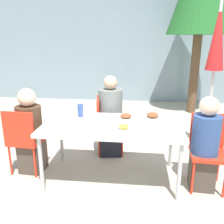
{
  "coord_description": "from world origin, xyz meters",
  "views": [
    {
      "loc": [
        0.31,
        -2.8,
        1.73
      ],
      "look_at": [
        0.0,
        0.0,
        0.88
      ],
      "focal_mm": 40.0,
      "sensor_mm": 36.0,
      "label": 1
    }
  ],
  "objects_px": {
    "drinking_cup": "(74,128)",
    "chair_right": "(208,145)",
    "chair_left": "(24,137)",
    "bottle": "(80,112)",
    "person_far": "(110,118)",
    "closed_umbrella": "(216,49)",
    "salad_bowl": "(76,122)",
    "person_left": "(30,133)",
    "person_right": "(205,146)",
    "chair_far": "(105,121)"
  },
  "relations": [
    {
      "from": "drinking_cup",
      "to": "chair_right",
      "type": "bearing_deg",
      "value": 11.67
    },
    {
      "from": "chair_left",
      "to": "bottle",
      "type": "relative_size",
      "value": 3.73
    },
    {
      "from": "person_far",
      "to": "closed_umbrella",
      "type": "distance_m",
      "value": 1.82
    },
    {
      "from": "person_far",
      "to": "bottle",
      "type": "bearing_deg",
      "value": -35.44
    },
    {
      "from": "chair_left",
      "to": "salad_bowl",
      "type": "height_order",
      "value": "chair_left"
    },
    {
      "from": "chair_left",
      "to": "drinking_cup",
      "type": "distance_m",
      "value": 0.86
    },
    {
      "from": "drinking_cup",
      "to": "closed_umbrella",
      "type": "bearing_deg",
      "value": 37.12
    },
    {
      "from": "person_far",
      "to": "bottle",
      "type": "height_order",
      "value": "person_far"
    },
    {
      "from": "closed_umbrella",
      "to": "drinking_cup",
      "type": "height_order",
      "value": "closed_umbrella"
    },
    {
      "from": "person_far",
      "to": "bottle",
      "type": "relative_size",
      "value": 5.17
    },
    {
      "from": "person_left",
      "to": "person_right",
      "type": "xyz_separation_m",
      "value": [
        2.15,
        -0.16,
        -0.0
      ]
    },
    {
      "from": "chair_right",
      "to": "salad_bowl",
      "type": "bearing_deg",
      "value": 6.0
    },
    {
      "from": "person_left",
      "to": "chair_right",
      "type": "distance_m",
      "value": 2.21
    },
    {
      "from": "person_far",
      "to": "salad_bowl",
      "type": "distance_m",
      "value": 0.83
    },
    {
      "from": "closed_umbrella",
      "to": "drinking_cup",
      "type": "bearing_deg",
      "value": -142.88
    },
    {
      "from": "chair_left",
      "to": "bottle",
      "type": "xyz_separation_m",
      "value": [
        0.73,
        0.1,
        0.33
      ]
    },
    {
      "from": "chair_far",
      "to": "closed_umbrella",
      "type": "distance_m",
      "value": 1.92
    },
    {
      "from": "person_right",
      "to": "person_left",
      "type": "bearing_deg",
      "value": 0.22
    },
    {
      "from": "chair_far",
      "to": "person_far",
      "type": "bearing_deg",
      "value": 58.04
    },
    {
      "from": "chair_far",
      "to": "closed_umbrella",
      "type": "relative_size",
      "value": 0.39
    },
    {
      "from": "closed_umbrella",
      "to": "bottle",
      "type": "bearing_deg",
      "value": -152.78
    },
    {
      "from": "chair_left",
      "to": "bottle",
      "type": "bearing_deg",
      "value": 11.77
    },
    {
      "from": "person_right",
      "to": "chair_far",
      "type": "xyz_separation_m",
      "value": [
        -1.26,
        0.82,
        -0.02
      ]
    },
    {
      "from": "drinking_cup",
      "to": "salad_bowl",
      "type": "bearing_deg",
      "value": 99.13
    },
    {
      "from": "chair_right",
      "to": "drinking_cup",
      "type": "distance_m",
      "value": 1.57
    },
    {
      "from": "drinking_cup",
      "to": "bottle",
      "type": "bearing_deg",
      "value": 92.79
    },
    {
      "from": "person_left",
      "to": "person_far",
      "type": "relative_size",
      "value": 0.93
    },
    {
      "from": "person_left",
      "to": "person_far",
      "type": "xyz_separation_m",
      "value": [
        0.98,
        0.62,
        0.03
      ]
    },
    {
      "from": "closed_umbrella",
      "to": "drinking_cup",
      "type": "relative_size",
      "value": 22.72
    },
    {
      "from": "person_left",
      "to": "salad_bowl",
      "type": "bearing_deg",
      "value": -6.95
    },
    {
      "from": "chair_far",
      "to": "closed_umbrella",
      "type": "bearing_deg",
      "value": 92.31
    },
    {
      "from": "person_left",
      "to": "drinking_cup",
      "type": "bearing_deg",
      "value": -25.94
    },
    {
      "from": "chair_far",
      "to": "person_far",
      "type": "height_order",
      "value": "person_far"
    },
    {
      "from": "person_right",
      "to": "chair_far",
      "type": "height_order",
      "value": "person_right"
    },
    {
      "from": "salad_bowl",
      "to": "person_left",
      "type": "bearing_deg",
      "value": 168.98
    },
    {
      "from": "chair_left",
      "to": "closed_umbrella",
      "type": "distance_m",
      "value": 2.92
    },
    {
      "from": "chair_far",
      "to": "salad_bowl",
      "type": "relative_size",
      "value": 4.54
    },
    {
      "from": "closed_umbrella",
      "to": "chair_left",
      "type": "bearing_deg",
      "value": -157.93
    },
    {
      "from": "person_right",
      "to": "chair_far",
      "type": "relative_size",
      "value": 1.28
    },
    {
      "from": "chair_left",
      "to": "chair_right",
      "type": "xyz_separation_m",
      "value": [
        2.26,
        -0.01,
        0.0
      ]
    },
    {
      "from": "chair_right",
      "to": "salad_bowl",
      "type": "relative_size",
      "value": 4.54
    },
    {
      "from": "drinking_cup",
      "to": "person_far",
      "type": "bearing_deg",
      "value": 74.3
    },
    {
      "from": "closed_umbrella",
      "to": "person_right",
      "type": "bearing_deg",
      "value": -105.96
    },
    {
      "from": "person_left",
      "to": "chair_far",
      "type": "xyz_separation_m",
      "value": [
        0.89,
        0.65,
        -0.03
      ]
    },
    {
      "from": "person_right",
      "to": "closed_umbrella",
      "type": "height_order",
      "value": "closed_umbrella"
    },
    {
      "from": "person_right",
      "to": "bottle",
      "type": "height_order",
      "value": "person_right"
    },
    {
      "from": "chair_right",
      "to": "person_far",
      "type": "height_order",
      "value": "person_far"
    },
    {
      "from": "person_far",
      "to": "closed_umbrella",
      "type": "bearing_deg",
      "value": 94.3
    },
    {
      "from": "person_far",
      "to": "person_left",
      "type": "bearing_deg",
      "value": -65.95
    },
    {
      "from": "person_far",
      "to": "drinking_cup",
      "type": "bearing_deg",
      "value": -23.91
    }
  ]
}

